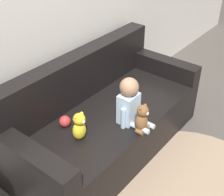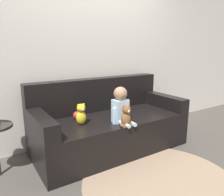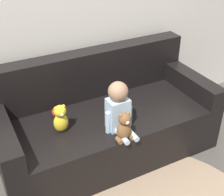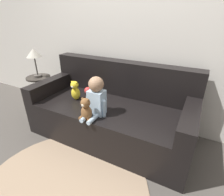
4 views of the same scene
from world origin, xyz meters
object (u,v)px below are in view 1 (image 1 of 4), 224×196
object	(u,v)px
teddy_bear_brown	(142,119)
plush_toy_side	(79,126)
couch	(103,119)
toy_ball	(65,121)
person_baby	(130,102)

from	to	relation	value
teddy_bear_brown	plush_toy_side	bearing A→B (deg)	140.52
couch	toy_ball	xyz separation A→B (m)	(-0.41, 0.08, 0.19)
plush_toy_side	couch	bearing A→B (deg)	16.20
couch	teddy_bear_brown	distance (m)	0.53
couch	teddy_bear_brown	xyz separation A→B (m)	(-0.05, -0.46, 0.25)
person_baby	teddy_bear_brown	bearing A→B (deg)	-101.52
plush_toy_side	toy_ball	xyz separation A→B (m)	(0.04, 0.21, -0.07)
couch	plush_toy_side	distance (m)	0.54
teddy_bear_brown	toy_ball	xyz separation A→B (m)	(-0.36, 0.54, -0.07)
teddy_bear_brown	toy_ball	world-z (taller)	teddy_bear_brown
toy_ball	person_baby	bearing A→B (deg)	-45.22
plush_toy_side	toy_ball	bearing A→B (deg)	79.25
couch	person_baby	size ratio (longest dim) A/B	4.61
person_baby	toy_ball	distance (m)	0.57
couch	person_baby	bearing A→B (deg)	-93.98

